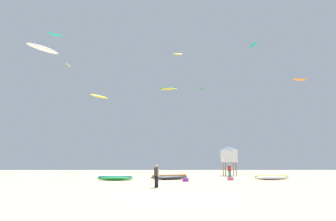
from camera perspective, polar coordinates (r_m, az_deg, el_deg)
name	(u,v)px	position (r m, az deg, el deg)	size (l,w,h in m)	color
ground_plane	(172,195)	(15.31, 0.87, -17.47)	(120.00, 120.00, 0.00)	beige
person_foreground	(157,174)	(19.94, -2.44, -13.27)	(0.39, 0.43, 1.62)	black
person_midground	(230,170)	(34.12, 12.88, -12.15)	(0.44, 0.38, 1.62)	teal
kite_grounded_near	(272,178)	(31.36, 21.07, -13.12)	(3.93, 1.23, 0.51)	white
kite_grounded_mid	(115,178)	(28.81, -11.09, -13.90)	(3.73, 1.14, 0.46)	green
kite_grounded_far	(170,177)	(29.88, 0.37, -13.91)	(4.56, 3.22, 0.56)	#2D2D33
lifeguard_tower	(229,154)	(40.58, 12.74, -8.98)	(2.30, 2.30, 4.15)	#8C704C
cooler_box	(186,180)	(26.82, 3.73, -14.41)	(0.56, 0.36, 0.32)	purple
gear_bag	(230,179)	(29.36, 13.07, -13.87)	(0.56, 0.36, 0.32)	#E5598C
kite_aloft_0	(178,54)	(54.15, 2.04, 11.83)	(2.06, 0.64, 0.52)	yellow
kite_aloft_1	(300,80)	(47.63, 26.06, 5.89)	(2.30, 0.82, 0.29)	orange
kite_aloft_2	(168,89)	(54.43, 0.00, 4.59)	(3.82, 1.82, 0.68)	yellow
kite_aloft_3	(43,49)	(37.00, -24.91, 11.79)	(3.39, 3.85, 0.41)	white
kite_aloft_4	(55,35)	(41.52, -22.78, 14.58)	(2.11, 1.58, 0.23)	#19B29E
kite_aloft_5	(99,96)	(45.38, -14.33, 2.90)	(3.05, 3.15, 0.69)	yellow
kite_aloft_6	(202,89)	(59.40, 7.22, 4.62)	(0.66, 2.15, 0.43)	green
kite_aloft_7	(68,65)	(62.82, -20.36, 8.99)	(0.82, 2.18, 0.52)	yellow
kite_aloft_8	(253,45)	(64.54, 17.60, 13.12)	(1.40, 3.45, 0.49)	#19B29E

